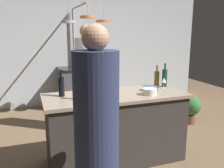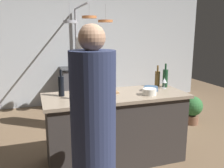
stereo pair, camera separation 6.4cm
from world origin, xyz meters
name	(u,v)px [view 1 (the left image)]	position (x,y,z in m)	size (l,w,h in m)	color
ground_plane	(116,159)	(0.00, 0.00, 0.00)	(9.00, 9.00, 0.00)	brown
back_wall	(73,48)	(0.00, 2.85, 1.30)	(6.40, 0.16, 2.60)	#B2B7BC
kitchen_island	(116,128)	(0.00, 0.00, 0.45)	(1.80, 0.72, 0.90)	#332D2B
stove_range	(77,87)	(0.00, 2.45, 0.45)	(0.80, 0.64, 0.89)	#47474C
chef	(87,83)	(-0.10, 1.07, 0.83)	(0.38, 0.38, 1.78)	white
bar_stool_left	(90,164)	(-0.51, -0.62, 0.38)	(0.28, 0.28, 0.68)	#4C4C51
guest_left	(97,140)	(-0.53, -0.97, 0.80)	(0.37, 0.37, 1.73)	#262D4C
overhead_pot_rack	(83,31)	(0.03, 1.94, 1.68)	(0.91, 1.31, 2.17)	gray
potted_plant	(191,108)	(1.76, 0.76, 0.30)	(0.36, 0.36, 0.52)	brown
cutting_board	(105,92)	(-0.11, 0.12, 0.91)	(0.32, 0.22, 0.02)	#997047
pepper_mill	(79,91)	(-0.48, -0.08, 1.01)	(0.05, 0.05, 0.21)	#382319
wine_bottle_green	(165,78)	(0.80, 0.17, 1.03)	(0.07, 0.07, 0.33)	#193D23
wine_bottle_dark	(61,86)	(-0.66, 0.13, 1.03)	(0.07, 0.07, 0.33)	black
wine_bottle_amber	(157,78)	(0.72, 0.25, 1.01)	(0.07, 0.07, 0.30)	brown
wine_glass_near_left_guest	(164,81)	(0.74, 0.09, 1.01)	(0.07, 0.07, 0.15)	silver
wine_glass_by_chef	(88,91)	(-0.40, -0.15, 1.01)	(0.07, 0.07, 0.15)	silver
mixing_bowl_blue	(151,88)	(0.50, 0.03, 0.93)	(0.19, 0.19, 0.06)	#334C6B
mixing_bowl_ceramic	(150,92)	(0.38, -0.16, 0.94)	(0.17, 0.17, 0.08)	silver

